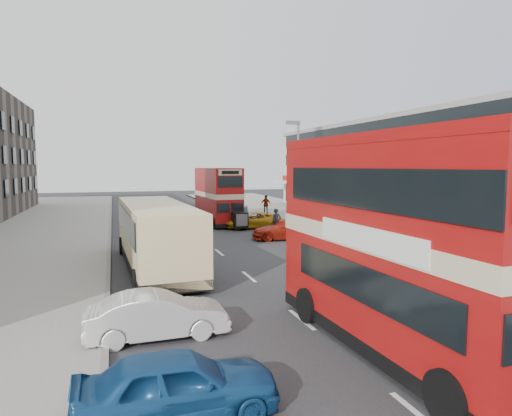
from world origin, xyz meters
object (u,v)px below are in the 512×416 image
object	(u,v)px
bus_second	(218,196)
coach	(156,233)
street_lamp	(297,169)
bus_main	(403,243)
car_right_c	(227,209)
car_right_b	(253,220)
pedestrian_far	(266,205)
car_left_front	(157,315)
pedestrian_near	(336,226)
cyclist	(276,228)
car_left_near	(178,384)
car_right_a	(287,229)

from	to	relation	value
bus_second	coach	xyz separation A→B (m)	(-6.62, -15.43, -0.72)
street_lamp	bus_second	xyz separation A→B (m)	(-3.74, 8.43, -2.32)
bus_main	car_right_c	world-z (taller)	bus_main
coach	car_right_b	world-z (taller)	coach
bus_second	pedestrian_far	size ratio (longest dim) A/B	4.43
coach	bus_second	bearing A→B (deg)	64.24
car_left_front	pedestrian_near	xyz separation A→B (m)	(12.87, 13.44, 0.38)
bus_main	car_right_c	size ratio (longest dim) A/B	2.54
car_left_front	car_right_c	distance (m)	32.07
car_right_b	cyclist	world-z (taller)	cyclist
pedestrian_far	cyclist	size ratio (longest dim) A/B	0.93
car_right_b	coach	bearing A→B (deg)	-31.85
bus_second	car_right_c	distance (m)	6.66
bus_second	car_left_near	bearing A→B (deg)	72.84
car_left_near	car_right_b	distance (m)	27.35
car_right_b	cyclist	xyz separation A→B (m)	(0.06, -5.38, 0.07)
pedestrian_far	cyclist	bearing A→B (deg)	-102.36
car_right_c	car_left_near	bearing A→B (deg)	-19.81
bus_second	cyclist	distance (m)	9.13
car_right_c	car_right_b	bearing A→B (deg)	-5.71
bus_main	car_right_a	xyz separation A→B (m)	(3.93, 18.26, -2.29)
street_lamp	coach	xyz separation A→B (m)	(-10.36, -6.99, -3.04)
bus_second	car_right_a	distance (m)	9.79
car_right_c	street_lamp	bearing A→B (deg)	1.43
car_left_near	pedestrian_near	distance (m)	22.00
street_lamp	coach	world-z (taller)	street_lamp
bus_main	bus_second	xyz separation A→B (m)	(1.23, 27.51, -0.52)
street_lamp	cyclist	xyz separation A→B (m)	(-1.61, -0.27, -4.07)
car_left_front	bus_second	bearing A→B (deg)	-17.80
car_left_near	pedestrian_near	xyz separation A→B (m)	(12.88, 17.83, 0.37)
bus_second	car_left_front	size ratio (longest dim) A/B	2.07
car_right_c	pedestrian_far	distance (m)	3.90
cyclist	car_left_near	bearing A→B (deg)	-113.19
car_left_front	car_right_c	size ratio (longest dim) A/B	1.01
street_lamp	car_right_b	distance (m)	6.79
street_lamp	bus_second	distance (m)	9.51
car_left_near	coach	bearing A→B (deg)	-4.55
street_lamp	car_right_a	distance (m)	4.30
bus_main	car_right_b	world-z (taller)	bus_main
bus_second	cyclist	xyz separation A→B (m)	(2.13, -8.71, -1.75)
car_right_c	coach	bearing A→B (deg)	-26.86
car_left_near	car_right_c	world-z (taller)	same
cyclist	car_left_front	bearing A→B (deg)	-118.98
car_right_c	pedestrian_far	xyz separation A→B (m)	(3.79, -0.80, 0.42)
bus_main	car_right_a	size ratio (longest dim) A/B	2.15
car_right_a	coach	bearing A→B (deg)	-48.68
car_right_b	bus_main	bearing A→B (deg)	-3.96
bus_second	coach	distance (m)	16.80
street_lamp	coach	distance (m)	12.86
bus_main	car_right_b	size ratio (longest dim) A/B	2.23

